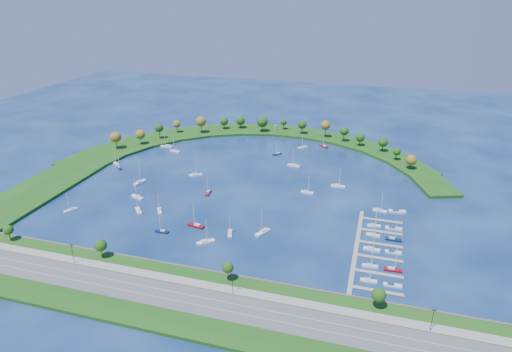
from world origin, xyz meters
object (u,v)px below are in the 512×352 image
(moored_boat_8, at_px, (294,165))
(moored_boat_15, at_px, (338,186))
(docked_boat_0, at_px, (369,280))
(docked_boat_4, at_px, (372,249))
(moored_boat_9, at_px, (263,232))
(docked_boat_6, at_px, (373,234))
(moored_boat_10, at_px, (230,233))
(moored_boat_19, at_px, (162,231))
(moored_boat_11, at_px, (138,197))
(moored_boat_13, at_px, (116,163))
(docked_boat_2, at_px, (370,265))
(moored_boat_16, at_px, (175,151))
(moored_boat_6, at_px, (208,192))
(dock_system, at_px, (371,250))
(moored_boat_12, at_px, (138,210))
(moored_boat_21, at_px, (206,241))
(docked_boat_8, at_px, (374,225))
(moored_boat_17, at_px, (196,174))
(moored_boat_18, at_px, (303,147))
(docked_boat_3, at_px, (393,269))
(moored_boat_7, at_px, (160,210))
(docked_boat_10, at_px, (380,210))
(moored_boat_3, at_px, (324,146))
(moored_boat_20, at_px, (196,225))
(docked_boat_9, at_px, (393,228))
(docked_boat_1, at_px, (392,285))
(moored_boat_1, at_px, (277,154))
(moored_boat_5, at_px, (70,209))
(moored_boat_2, at_px, (140,182))
(harbor_tower, at_px, (276,128))
(moored_boat_0, at_px, (307,192))
(moored_boat_4, at_px, (119,168))
(docked_boat_5, at_px, (393,252))
(docked_boat_11, at_px, (397,211))

(moored_boat_8, distance_m, moored_boat_15, 45.19)
(docked_boat_0, distance_m, docked_boat_4, 26.98)
(moored_boat_9, xyz_separation_m, docked_boat_6, (57.39, 14.27, -0.11))
(moored_boat_10, distance_m, moored_boat_19, 37.21)
(moored_boat_11, distance_m, moored_boat_13, 65.04)
(docked_boat_2, bearing_deg, moored_boat_16, 138.75)
(moored_boat_6, distance_m, moored_boat_13, 90.05)
(dock_system, relative_size, docked_boat_6, 7.64)
(moored_boat_11, relative_size, docked_boat_0, 1.29)
(moored_boat_9, bearing_deg, moored_boat_12, -65.47)
(moored_boat_21, distance_m, docked_boat_8, 93.68)
(moored_boat_17, distance_m, moored_boat_18, 100.29)
(moored_boat_8, xyz_separation_m, docked_boat_3, (71.78, -115.54, -0.05))
(moored_boat_7, relative_size, moored_boat_8, 0.84)
(docked_boat_0, bearing_deg, docked_boat_4, 88.35)
(docked_boat_10, bearing_deg, moored_boat_11, -161.63)
(moored_boat_3, relative_size, docked_boat_8, 1.15)
(moored_boat_15, xyz_separation_m, moored_boat_20, (-69.29, -75.80, 0.02))
(moored_boat_7, distance_m, docked_boat_9, 134.59)
(docked_boat_1, bearing_deg, moored_boat_1, 118.71)
(docked_boat_2, bearing_deg, moored_boat_10, 168.06)
(moored_boat_13, xyz_separation_m, docked_boat_10, (192.71, -21.80, 0.00))
(docked_boat_0, bearing_deg, docked_boat_2, 88.30)
(moored_boat_20, bearing_deg, docked_boat_9, -155.22)
(moored_boat_11, bearing_deg, moored_boat_5, 63.00)
(moored_boat_13, relative_size, docked_boat_9, 1.34)
(moored_boat_5, height_order, docked_boat_4, docked_boat_4)
(docked_boat_4, bearing_deg, moored_boat_20, -175.18)
(docked_boat_0, distance_m, docked_boat_9, 52.89)
(moored_boat_2, relative_size, moored_boat_8, 1.02)
(moored_boat_1, xyz_separation_m, moored_boat_7, (-43.99, -113.00, 0.01))
(moored_boat_18, xyz_separation_m, docked_boat_0, (62.71, -169.36, -0.02))
(moored_boat_2, relative_size, docked_boat_1, 1.76)
(dock_system, height_order, docked_boat_4, docked_boat_4)
(harbor_tower, height_order, moored_boat_0, moored_boat_0)
(moored_boat_10, bearing_deg, harbor_tower, -11.41)
(moored_boat_6, distance_m, moored_boat_15, 85.97)
(docked_boat_1, xyz_separation_m, docked_boat_8, (-10.45, 52.63, 0.27))
(docked_boat_10, bearing_deg, docked_boat_6, -85.74)
(moored_boat_9, bearing_deg, moored_boat_17, -106.17)
(moored_boat_3, distance_m, moored_boat_6, 125.15)
(moored_boat_19, distance_m, docked_boat_10, 127.01)
(moored_boat_4, bearing_deg, docked_boat_5, 21.16)
(moored_boat_16, height_order, docked_boat_9, moored_boat_16)
(docked_boat_4, height_order, docked_boat_10, docked_boat_4)
(docked_boat_11, bearing_deg, docked_boat_6, -120.69)
(moored_boat_19, height_order, docked_boat_1, moored_boat_19)
(docked_boat_3, bearing_deg, docked_boat_5, 87.45)
(docked_boat_1, bearing_deg, docked_boat_6, 101.46)
(moored_boat_12, distance_m, docked_boat_4, 135.08)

